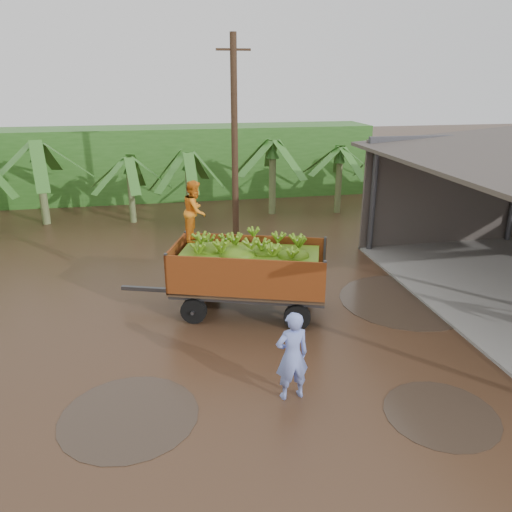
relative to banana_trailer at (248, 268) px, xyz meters
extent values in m
plane|color=black|center=(-0.04, -1.65, -1.25)|extent=(100.00, 100.00, 0.00)
cube|color=#383330|center=(10.96, 4.25, 0.75)|extent=(12.00, 0.12, 4.00)
cube|color=#2D661E|center=(-2.04, 14.35, 0.55)|extent=(22.00, 3.00, 3.60)
cube|color=#47474C|center=(-2.62, 0.87, -0.76)|extent=(1.56, 0.62, 0.11)
imported|color=orange|center=(-1.27, 0.76, 1.44)|extent=(0.83, 0.94, 1.63)
imported|color=#7F93E8|center=(0.17, -3.98, -0.31)|extent=(0.73, 0.53, 1.88)
cylinder|color=#47301E|center=(0.61, 5.97, 2.48)|extent=(0.24, 0.24, 7.46)
cube|color=#47301E|center=(0.61, 5.97, 5.65)|extent=(1.20, 0.08, 0.08)
camera|label=1|loc=(-2.15, -12.14, 4.83)|focal=35.00mm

